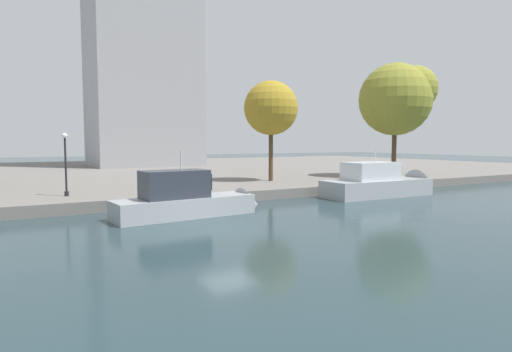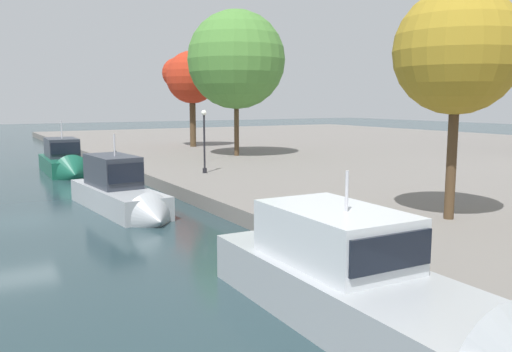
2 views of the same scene
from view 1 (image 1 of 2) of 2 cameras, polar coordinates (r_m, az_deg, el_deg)
name	(u,v)px [view 1 (image 1 of 2)]	position (r m, az deg, el deg)	size (l,w,h in m)	color
ground_plane	(229,229)	(20.43, -3.62, -7.00)	(220.00, 220.00, 0.00)	#23383D
dock_promenade	(96,174)	(54.07, -20.34, 0.30)	(120.00, 55.00, 0.70)	slate
motor_yacht_1	(192,204)	(24.15, -8.40, -3.63)	(8.89, 2.92, 4.38)	#9EA3A8
motor_yacht_2	(383,185)	(34.08, 16.34, -1.19)	(9.69, 3.14, 4.48)	#9EA3A8
lamp_post	(66,162)	(29.31, -23.76, 1.72)	(0.33, 0.33, 3.92)	black
tree_1	(399,96)	(44.38, 18.28, 9.91)	(7.11, 6.90, 10.86)	#4C3823
tree_3	(269,108)	(37.69, 1.68, 8.89)	(4.64, 4.66, 8.58)	#4C3823
office_tower	(141,18)	(66.67, -14.88, 19.45)	(14.20, 12.19, 43.47)	#939399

